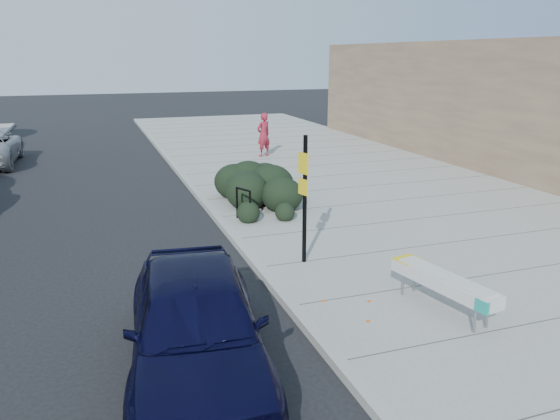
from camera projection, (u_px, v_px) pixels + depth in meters
The scene contains 9 objects.
ground at pixel (261, 274), 11.87m from camera, with size 120.00×120.00×0.00m, color black.
sidewalk_near at pixel (376, 195), 18.17m from camera, with size 11.20×50.00×0.15m, color gray.
curb_near at pixel (211, 210), 16.38m from camera, with size 0.22×50.00×0.17m, color #9E9E99.
bench at pixel (443, 282), 9.70m from camera, with size 0.87×2.33×0.68m.
bike_rack at pixel (243, 201), 15.04m from camera, with size 0.29×0.57×0.91m.
sign_post at pixel (304, 192), 11.70m from camera, with size 0.15×0.32×2.83m.
hedge at pixel (260, 183), 16.53m from camera, with size 1.82×3.65×1.37m, color black.
sedan_navy at pixel (196, 324), 7.93m from camera, with size 1.95×4.84×1.65m, color black.
pedestrian at pixel (264, 135), 24.48m from camera, with size 0.71×0.47×1.94m, color maroon.
Camera 1 is at (-3.27, -10.54, 4.59)m, focal length 35.00 mm.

